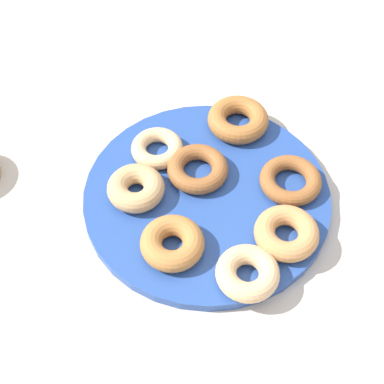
% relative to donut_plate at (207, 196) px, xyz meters
% --- Properties ---
extents(ground_plane, '(2.40, 2.40, 0.00)m').
position_rel_donut_plate_xyz_m(ground_plane, '(0.00, 0.00, -0.01)').
color(ground_plane, beige).
extents(donut_plate, '(0.36, 0.36, 0.02)m').
position_rel_donut_plate_xyz_m(donut_plate, '(0.00, 0.00, 0.00)').
color(donut_plate, '#284C9E').
rests_on(donut_plate, ground_plane).
extents(donut_0, '(0.13, 0.13, 0.03)m').
position_rel_donut_plate_xyz_m(donut_0, '(0.06, -0.13, 0.02)').
color(donut_0, '#AD6B33').
rests_on(donut_0, donut_plate).
extents(donut_1, '(0.11, 0.11, 0.03)m').
position_rel_donut_plate_xyz_m(donut_1, '(-0.03, 0.10, 0.02)').
color(donut_1, '#BC7A3D').
rests_on(donut_1, donut_plate).
extents(donut_2, '(0.10, 0.10, 0.02)m').
position_rel_donut_plate_xyz_m(donut_2, '(0.11, 0.00, 0.02)').
color(donut_2, '#EABC84').
rests_on(donut_2, donut_plate).
extents(donut_3, '(0.08, 0.08, 0.03)m').
position_rel_donut_plate_xyz_m(donut_3, '(0.07, 0.07, 0.02)').
color(donut_3, tan).
rests_on(donut_3, donut_plate).
extents(donut_4, '(0.10, 0.10, 0.03)m').
position_rel_donut_plate_xyz_m(donut_4, '(-0.13, -0.02, 0.02)').
color(donut_4, tan).
rests_on(donut_4, donut_plate).
extents(donut_5, '(0.11, 0.11, 0.02)m').
position_rel_donut_plate_xyz_m(donut_5, '(-0.07, -0.10, 0.02)').
color(donut_5, '#995B2D').
rests_on(donut_5, donut_plate).
extents(donut_6, '(0.12, 0.12, 0.02)m').
position_rel_donut_plate_xyz_m(donut_6, '(0.03, -0.01, 0.02)').
color(donut_6, '#995B2D').
rests_on(donut_6, donut_plate).
extents(donut_7, '(0.10, 0.10, 0.03)m').
position_rel_donut_plate_xyz_m(donut_7, '(-0.13, 0.06, 0.02)').
color(donut_7, '#EABC84').
rests_on(donut_7, donut_plate).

